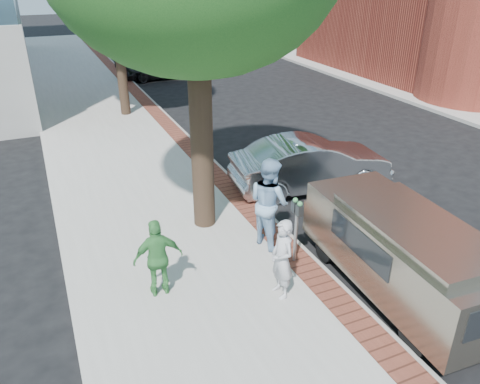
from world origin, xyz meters
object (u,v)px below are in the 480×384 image
person_green (158,258)px  van (397,247)px  parking_meter (297,218)px  bg_car (159,66)px  person_officer (269,202)px  sedan_silver (311,164)px  person_gray (282,259)px

person_green → van: size_ratio=0.34×
parking_meter → bg_car: 19.07m
person_officer → van: size_ratio=0.44×
person_green → bg_car: 19.51m
sedan_silver → parking_meter: bearing=149.8°
person_gray → person_officer: bearing=159.1°
person_green → sedan_silver: person_green is taller
person_gray → bg_car: (2.94, 19.83, -0.25)m
bg_car → van: bearing=178.2°
parking_meter → sedan_silver: size_ratio=0.32×
parking_meter → person_gray: person_gray is taller
person_gray → bg_car: person_gray is taller
bg_car → van: size_ratio=0.87×
sedan_silver → van: size_ratio=0.96×
parking_meter → person_gray: (-0.81, -0.89, -0.25)m
person_officer → van: (1.64, -2.30, -0.24)m
person_gray → bg_car: bearing=170.2°
person_gray → van: bearing=75.5°
person_green → parking_meter: bearing=-179.0°
parking_meter → person_green: (-2.92, 0.09, -0.25)m
person_officer → bg_car: bearing=-19.1°
parking_meter → bg_car: bearing=83.6°
person_green → van: 4.63m
person_officer → sedan_silver: person_officer is taller
sedan_silver → person_green: bearing=126.8°
van → person_gray: bearing=170.0°
sedan_silver → van: bearing=174.7°
bg_car → van: van is taller
sedan_silver → bg_car: sedan_silver is taller
parking_meter → person_officer: size_ratio=0.71×
parking_meter → person_green: 2.93m
person_officer → sedan_silver: (2.57, 2.38, -0.43)m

